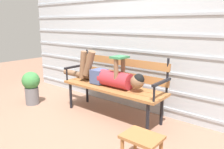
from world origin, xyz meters
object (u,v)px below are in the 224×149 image
object	(u,v)px
park_bench	(115,82)
potted_plant	(31,86)
footstool	(142,143)
reclining_person	(108,76)

from	to	relation	value
park_bench	potted_plant	bearing A→B (deg)	-158.04
park_bench	potted_plant	xyz separation A→B (m)	(-1.39, -0.56, -0.19)
footstool	park_bench	bearing A→B (deg)	139.65
reclining_person	potted_plant	bearing A→B (deg)	-159.56
park_bench	footstool	distance (m)	1.35
reclining_person	potted_plant	distance (m)	1.43
potted_plant	reclining_person	bearing A→B (deg)	20.44
footstool	potted_plant	bearing A→B (deg)	172.88
reclining_person	potted_plant	size ratio (longest dim) A/B	2.93
footstool	potted_plant	xyz separation A→B (m)	(-2.40, 0.30, 0.05)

